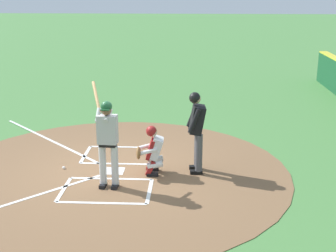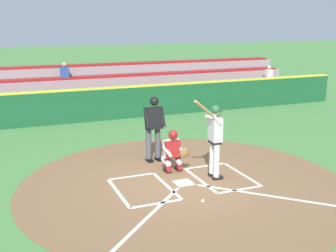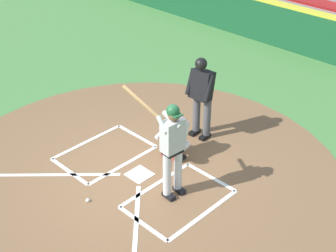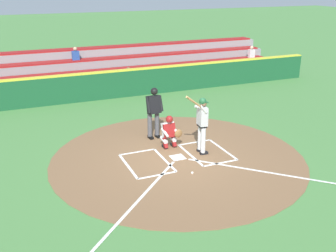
# 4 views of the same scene
# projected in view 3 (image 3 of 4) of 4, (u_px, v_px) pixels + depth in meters

# --- Properties ---
(ground_plane) EXTENTS (120.00, 120.00, 0.00)m
(ground_plane) POSITION_uv_depth(u_px,v_px,m) (139.00, 175.00, 9.44)
(ground_plane) COLOR #4C8442
(dirt_circle) EXTENTS (8.00, 8.00, 0.01)m
(dirt_circle) POSITION_uv_depth(u_px,v_px,m) (139.00, 175.00, 9.44)
(dirt_circle) COLOR brown
(dirt_circle) RESTS_ON ground
(home_plate_and_chalk) EXTENTS (7.93, 4.91, 0.01)m
(home_plate_and_chalk) POSITION_uv_depth(u_px,v_px,m) (104.00, 195.00, 8.90)
(home_plate_and_chalk) COLOR white
(home_plate_and_chalk) RESTS_ON dirt_circle
(batter) EXTENTS (0.97, 0.65, 2.13)m
(batter) POSITION_uv_depth(u_px,v_px,m) (172.00, 144.00, 8.38)
(batter) COLOR silver
(batter) RESTS_ON ground
(catcher) EXTENTS (0.61, 0.60, 1.13)m
(catcher) POSITION_uv_depth(u_px,v_px,m) (175.00, 134.00, 9.62)
(catcher) COLOR black
(catcher) RESTS_ON ground
(plate_umpire) EXTENTS (0.60, 0.44, 1.86)m
(plate_umpire) POSITION_uv_depth(u_px,v_px,m) (202.00, 92.00, 10.06)
(plate_umpire) COLOR #4C4C51
(plate_umpire) RESTS_ON ground
(baseball) EXTENTS (0.07, 0.07, 0.07)m
(baseball) POSITION_uv_depth(u_px,v_px,m) (88.00, 200.00, 8.74)
(baseball) COLOR white
(baseball) RESTS_ON ground
(backstop_wall) EXTENTS (22.00, 0.36, 1.31)m
(backstop_wall) POSITION_uv_depth(u_px,v_px,m) (335.00, 40.00, 13.67)
(backstop_wall) COLOR #19512D
(backstop_wall) RESTS_ON ground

